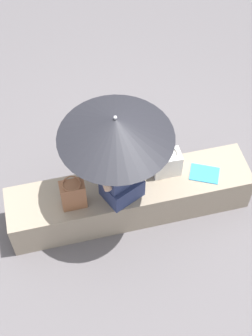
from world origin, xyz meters
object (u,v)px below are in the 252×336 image
tote_bag_canvas (73,194)px  magazine (205,174)px  person_seated (122,170)px  handbag_black (167,163)px  parasol (116,128)px

tote_bag_canvas → magazine: 1.31m
person_seated → handbag_black: 0.57m
handbag_black → parasol: bearing=11.5°
parasol → handbag_black: 0.93m
magazine → person_seated: bearing=28.4°
tote_bag_canvas → parasol: bearing=-171.7°
handbag_black → tote_bag_canvas: bearing=10.1°
parasol → handbag_black: parasol is taller
person_seated → magazine: 0.93m
person_seated → magazine: person_seated is taller
person_seated → handbag_black: size_ratio=3.19×
parasol → tote_bag_canvas: bearing=8.3°
handbag_black → magazine: handbag_black is taller
handbag_black → magazine: (-0.36, 0.12, -0.13)m
parasol → person_seated: bearing=120.4°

